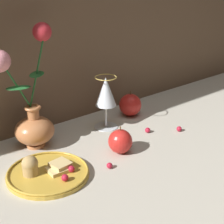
{
  "coord_description": "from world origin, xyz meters",
  "views": [
    {
      "loc": [
        -0.62,
        -0.81,
        0.54
      ],
      "look_at": [
        0.03,
        0.0,
        0.1
      ],
      "focal_mm": 60.0,
      "sensor_mm": 36.0,
      "label": 1
    }
  ],
  "objects_px": {
    "vase": "(31,112)",
    "plate_with_pastries": "(46,172)",
    "apple_beside_vase": "(120,141)",
    "wine_glass": "(106,94)",
    "apple_near_glass": "(130,105)"
  },
  "relations": [
    {
      "from": "apple_near_glass",
      "to": "wine_glass",
      "type": "bearing_deg",
      "value": -169.83
    },
    {
      "from": "wine_glass",
      "to": "apple_beside_vase",
      "type": "relative_size",
      "value": 2.12
    },
    {
      "from": "apple_beside_vase",
      "to": "apple_near_glass",
      "type": "xyz_separation_m",
      "value": [
        0.21,
        0.19,
        0.0
      ]
    },
    {
      "from": "vase",
      "to": "apple_near_glass",
      "type": "height_order",
      "value": "vase"
    },
    {
      "from": "plate_with_pastries",
      "to": "wine_glass",
      "type": "height_order",
      "value": "wine_glass"
    },
    {
      "from": "apple_beside_vase",
      "to": "apple_near_glass",
      "type": "relative_size",
      "value": 0.9
    },
    {
      "from": "vase",
      "to": "apple_beside_vase",
      "type": "height_order",
      "value": "vase"
    },
    {
      "from": "vase",
      "to": "apple_beside_vase",
      "type": "relative_size",
      "value": 4.37
    },
    {
      "from": "vase",
      "to": "plate_with_pastries",
      "type": "xyz_separation_m",
      "value": [
        -0.06,
        -0.17,
        -0.1
      ]
    },
    {
      "from": "wine_glass",
      "to": "apple_beside_vase",
      "type": "bearing_deg",
      "value": -114.94
    },
    {
      "from": "wine_glass",
      "to": "apple_beside_vase",
      "type": "distance_m",
      "value": 0.2
    },
    {
      "from": "vase",
      "to": "plate_with_pastries",
      "type": "distance_m",
      "value": 0.21
    },
    {
      "from": "plate_with_pastries",
      "to": "wine_glass",
      "type": "bearing_deg",
      "value": 24.41
    },
    {
      "from": "plate_with_pastries",
      "to": "apple_beside_vase",
      "type": "bearing_deg",
      "value": -5.76
    },
    {
      "from": "plate_with_pastries",
      "to": "apple_beside_vase",
      "type": "relative_size",
      "value": 2.61
    }
  ]
}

